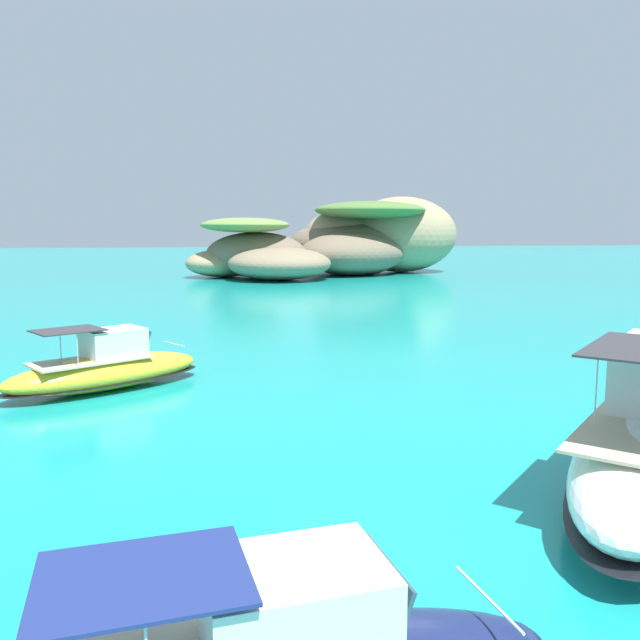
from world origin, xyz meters
TOP-DOWN VIEW (x-y plane):
  - ground_plane at (0.00, 0.00)m, footprint 400.00×400.00m
  - islet_large at (17.92, 69.57)m, footprint 24.00×23.48m
  - islet_small at (3.12, 62.65)m, footprint 19.58×19.64m
  - motorboat_yellow at (-6.05, 12.58)m, footprint 6.92×5.41m

SIDE VIEW (x-z plane):
  - ground_plane at x=0.00m, z-range 0.00..0.00m
  - motorboat_yellow at x=-6.05m, z-range -0.39..1.77m
  - islet_small at x=3.12m, z-range -0.87..5.86m
  - islet_large at x=17.92m, z-range -0.81..8.79m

